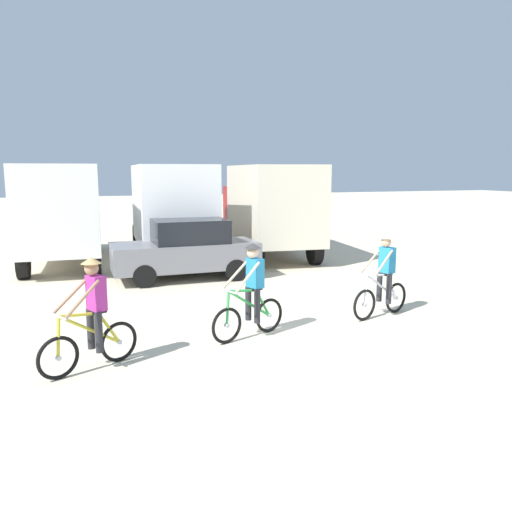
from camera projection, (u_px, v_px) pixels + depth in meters
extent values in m
plane|color=beige|center=(338.00, 342.00, 9.62)|extent=(120.00, 120.00, 0.00)
cube|color=white|center=(61.00, 207.00, 16.80)|extent=(2.68, 5.32, 2.70)
cube|color=silver|center=(68.00, 214.00, 20.09)|extent=(2.28, 1.62, 2.00)
cube|color=black|center=(68.00, 204.00, 20.70)|extent=(2.03, 0.19, 0.80)
cylinder|color=black|center=(41.00, 241.00, 19.87)|extent=(0.37, 1.02, 1.00)
cylinder|color=black|center=(96.00, 239.00, 20.45)|extent=(0.37, 1.02, 1.00)
cylinder|color=black|center=(23.00, 262.00, 15.16)|extent=(0.37, 1.02, 1.00)
cylinder|color=black|center=(96.00, 259.00, 15.74)|extent=(0.37, 1.02, 1.00)
cube|color=white|center=(172.00, 204.00, 17.97)|extent=(2.71, 5.34, 2.70)
cube|color=#2D2D33|center=(161.00, 211.00, 21.27)|extent=(2.29, 1.63, 2.00)
cube|color=black|center=(159.00, 202.00, 21.87)|extent=(2.03, 0.20, 0.80)
cylinder|color=black|center=(137.00, 237.00, 21.05)|extent=(0.38, 1.02, 1.00)
cylinder|color=black|center=(187.00, 235.00, 21.62)|extent=(0.38, 1.02, 1.00)
cylinder|color=black|center=(147.00, 256.00, 16.33)|extent=(0.38, 1.02, 1.00)
cylinder|color=black|center=(211.00, 253.00, 16.90)|extent=(0.38, 1.02, 1.00)
cube|color=beige|center=(273.00, 203.00, 18.67)|extent=(2.95, 5.43, 2.70)
cube|color=#B21E1E|center=(252.00, 210.00, 22.01)|extent=(2.35, 1.73, 2.00)
cube|color=black|center=(248.00, 201.00, 22.63)|extent=(2.02, 0.30, 0.80)
cylinder|color=black|center=(229.00, 234.00, 21.84)|extent=(0.43, 1.03, 1.00)
cylinder|color=black|center=(275.00, 233.00, 22.32)|extent=(0.43, 1.03, 1.00)
cylinder|color=black|center=(257.00, 252.00, 17.06)|extent=(0.43, 1.03, 1.00)
cylinder|color=black|center=(315.00, 250.00, 17.53)|extent=(0.43, 1.03, 1.00)
cube|color=slate|center=(185.00, 255.00, 15.15)|extent=(4.20, 1.76, 0.76)
cube|color=black|center=(189.00, 231.00, 15.08)|extent=(2.10, 1.60, 0.68)
cylinder|color=black|center=(144.00, 276.00, 14.05)|extent=(0.64, 0.22, 0.64)
cylinder|color=black|center=(137.00, 266.00, 15.49)|extent=(0.64, 0.22, 0.64)
cylinder|color=black|center=(235.00, 270.00, 14.93)|extent=(0.64, 0.22, 0.64)
cylinder|color=black|center=(220.00, 261.00, 16.37)|extent=(0.64, 0.22, 0.64)
torus|color=black|center=(58.00, 358.00, 7.85)|extent=(0.64, 0.35, 0.68)
cylinder|color=silver|center=(58.00, 358.00, 7.85)|extent=(0.11, 0.11, 0.08)
torus|color=black|center=(119.00, 342.00, 8.59)|extent=(0.64, 0.35, 0.68)
cylinder|color=silver|center=(119.00, 342.00, 8.59)|extent=(0.11, 0.11, 0.08)
cylinder|color=gold|center=(90.00, 330.00, 8.18)|extent=(0.94, 0.50, 0.68)
cylinder|color=gold|center=(79.00, 315.00, 8.02)|extent=(0.62, 0.34, 0.13)
cylinder|color=gold|center=(109.00, 328.00, 8.42)|extent=(0.37, 0.22, 0.59)
cylinder|color=gold|center=(58.00, 337.00, 7.81)|extent=(0.11, 0.09, 0.64)
cylinder|color=silver|center=(59.00, 317.00, 7.78)|extent=(0.26, 0.48, 0.04)
cube|color=black|center=(98.00, 311.00, 8.25)|extent=(0.27, 0.21, 0.06)
cube|color=#AD2D8C|center=(96.00, 293.00, 8.18)|extent=(0.32, 0.38, 0.56)
sphere|color=#A87A5B|center=(91.00, 268.00, 8.08)|extent=(0.22, 0.22, 0.22)
cone|color=tan|center=(91.00, 260.00, 8.06)|extent=(0.32, 0.32, 0.10)
cylinder|color=#26262B|center=(99.00, 332.00, 8.15)|extent=(0.12, 0.12, 0.66)
cylinder|color=#26262B|center=(91.00, 329.00, 8.33)|extent=(0.12, 0.12, 0.66)
cylinder|color=#A87A5B|center=(82.00, 299.00, 7.82)|extent=(0.57, 0.36, 0.53)
cylinder|color=#A87A5B|center=(71.00, 295.00, 8.07)|extent=(0.60, 0.28, 0.53)
torus|color=black|center=(227.00, 326.00, 9.48)|extent=(0.66, 0.30, 0.68)
cylinder|color=silver|center=(227.00, 326.00, 9.48)|extent=(0.10, 0.10, 0.08)
torus|color=black|center=(269.00, 315.00, 10.16)|extent=(0.66, 0.30, 0.68)
cylinder|color=silver|center=(269.00, 315.00, 10.16)|extent=(0.10, 0.10, 0.08)
cylinder|color=green|center=(250.00, 304.00, 9.79)|extent=(0.98, 0.41, 0.68)
cylinder|color=green|center=(243.00, 291.00, 9.63)|extent=(0.64, 0.28, 0.13)
cylinder|color=green|center=(263.00, 303.00, 10.00)|extent=(0.38, 0.18, 0.59)
cylinder|color=green|center=(228.00, 309.00, 9.45)|extent=(0.11, 0.08, 0.64)
cylinder|color=silver|center=(229.00, 291.00, 9.41)|extent=(0.22, 0.50, 0.04)
cube|color=black|center=(256.00, 289.00, 9.84)|extent=(0.27, 0.20, 0.06)
cube|color=teal|center=(255.00, 273.00, 9.78)|extent=(0.30, 0.37, 0.56)
sphere|color=beige|center=(253.00, 252.00, 9.67)|extent=(0.22, 0.22, 0.22)
cone|color=#333333|center=(253.00, 246.00, 9.65)|extent=(0.32, 0.32, 0.10)
cylinder|color=#26262B|center=(257.00, 306.00, 9.74)|extent=(0.12, 0.12, 0.66)
cylinder|color=#26262B|center=(248.00, 303.00, 9.94)|extent=(0.12, 0.12, 0.66)
cylinder|color=beige|center=(247.00, 277.00, 9.43)|extent=(0.59, 0.31, 0.53)
cylinder|color=beige|center=(235.00, 275.00, 9.70)|extent=(0.62, 0.23, 0.53)
torus|color=black|center=(365.00, 305.00, 10.95)|extent=(0.67, 0.26, 0.68)
cylinder|color=silver|center=(365.00, 305.00, 10.95)|extent=(0.10, 0.10, 0.08)
torus|color=black|center=(396.00, 298.00, 11.57)|extent=(0.67, 0.26, 0.68)
cylinder|color=silver|center=(396.00, 298.00, 11.57)|extent=(0.10, 0.10, 0.08)
cylinder|color=silver|center=(382.00, 287.00, 11.22)|extent=(0.99, 0.35, 0.68)
cylinder|color=silver|center=(377.00, 275.00, 11.07)|extent=(0.65, 0.25, 0.13)
cylinder|color=silver|center=(391.00, 287.00, 11.42)|extent=(0.38, 0.16, 0.59)
cylinder|color=silver|center=(366.00, 290.00, 10.91)|extent=(0.11, 0.08, 0.64)
cylinder|color=silver|center=(367.00, 275.00, 10.87)|extent=(0.19, 0.51, 0.04)
cube|color=black|center=(387.00, 274.00, 11.27)|extent=(0.26, 0.19, 0.06)
cube|color=teal|center=(387.00, 260.00, 11.21)|extent=(0.29, 0.37, 0.56)
sphere|color=tan|center=(386.00, 242.00, 11.11)|extent=(0.22, 0.22, 0.22)
cone|color=silver|center=(386.00, 236.00, 11.09)|extent=(0.32, 0.32, 0.10)
cylinder|color=#26262B|center=(389.00, 289.00, 11.17)|extent=(0.12, 0.12, 0.66)
cylinder|color=#26262B|center=(379.00, 287.00, 11.37)|extent=(0.12, 0.12, 0.66)
cylinder|color=tan|center=(384.00, 263.00, 10.87)|extent=(0.60, 0.27, 0.53)
cylinder|color=tan|center=(370.00, 261.00, 11.15)|extent=(0.62, 0.20, 0.53)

